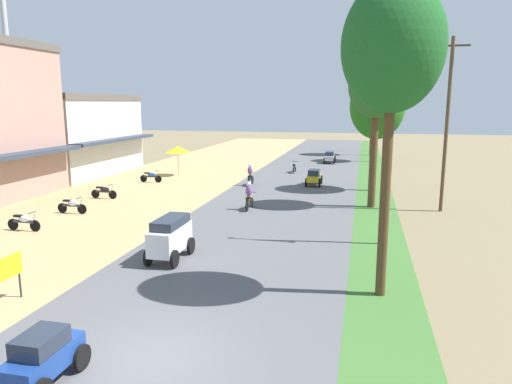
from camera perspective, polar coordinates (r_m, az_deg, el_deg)
name	(u,v)px	position (r m, az deg, el deg)	size (l,w,h in m)	color
ground_plane	(150,362)	(12.37, -12.82, -19.48)	(180.00, 180.00, 0.00)	#7A6B4C
road_strip	(150,360)	(12.35, -12.82, -19.32)	(9.00, 140.00, 0.08)	#565659
shophouse_mid	(72,135)	(44.18, -21.45, 6.52)	(8.68, 12.00, 6.90)	silver
parked_motorbike_nearest	(24,221)	(25.39, -26.37, -3.16)	(1.80, 0.54, 0.94)	black
parked_motorbike_second	(72,205)	(28.24, -21.44, -1.46)	(1.80, 0.54, 0.94)	black
parked_motorbike_third	(104,191)	(31.93, -17.98, 0.11)	(1.80, 0.54, 0.94)	black
parked_motorbike_fourth	(151,176)	(37.52, -12.64, 1.90)	(1.80, 0.54, 0.94)	black
street_signboard	(7,271)	(16.44, -28.05, -8.50)	(0.06, 1.30, 1.50)	#262628
vendor_umbrella	(178,149)	(40.30, -9.50, 5.13)	(2.20, 2.20, 2.52)	#99999E
median_tree_nearest	(393,49)	(14.97, 16.30, 16.37)	(3.04, 3.04, 9.73)	#4C351E
median_tree_second	(377,88)	(28.21, 14.45, 12.19)	(3.19, 3.19, 8.93)	#4C351E
median_tree_third	(377,107)	(33.75, 14.54, 10.02)	(3.73, 3.73, 8.14)	#4C351E
median_tree_fourth	(376,106)	(50.85, 14.34, 10.05)	(3.54, 3.54, 7.42)	#4C351E
median_tree_fifth	(373,88)	(57.10, 14.06, 12.13)	(3.60, 3.60, 10.04)	#4C351E
streetlamp_near	(386,149)	(20.75, 15.55, 5.07)	(3.16, 0.20, 7.22)	gray
streetlamp_mid	(372,114)	(61.86, 13.97, 9.21)	(3.16, 0.20, 8.28)	gray
utility_pole_near	(447,123)	(28.61, 22.21, 7.77)	(1.80, 0.20, 9.74)	brown
car_hatchback_blue	(43,356)	(11.78, -24.50, -17.73)	(1.04, 2.00, 1.23)	navy
car_van_white	(170,236)	(18.80, -10.40, -5.31)	(1.19, 2.41, 1.67)	silver
car_sedan_yellow	(314,177)	(35.44, 7.07, 1.88)	(1.10, 2.26, 1.19)	gold
car_sedan_silver	(330,157)	(48.81, 8.95, 4.27)	(1.10, 2.26, 1.19)	#B7BCC1
motorbike_foreground_rider	(249,196)	(27.15, -0.83, -0.52)	(0.54, 1.80, 1.66)	black
motorbike_ahead_second	(250,175)	(35.20, -0.69, 2.09)	(0.54, 1.80, 1.66)	black
motorbike_ahead_third	(294,167)	(41.91, 4.69, 3.07)	(0.54, 1.80, 0.94)	black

